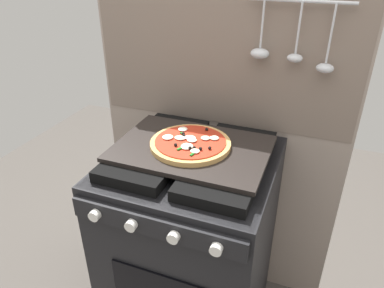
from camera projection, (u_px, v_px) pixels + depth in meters
kitchen_backsplash at (219, 138)px, 1.61m from camera, size 1.10×0.09×1.55m
stove at (192, 244)px, 1.50m from camera, size 0.60×0.64×0.90m
baking_tray at (192, 148)px, 1.28m from camera, size 0.54×0.38×0.02m
pizza_left at (190, 143)px, 1.27m from camera, size 0.29×0.29×0.03m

